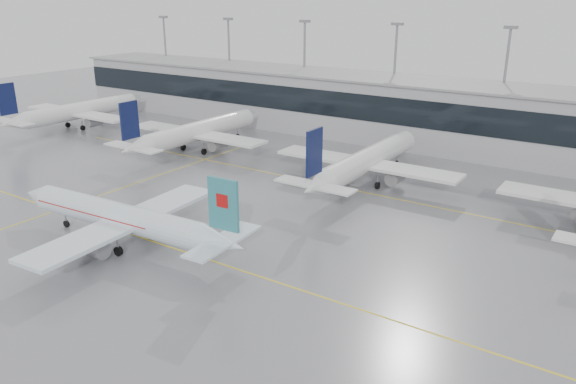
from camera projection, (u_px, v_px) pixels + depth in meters
The scene contains 12 objects.
ground at pixel (227, 266), 61.06m from camera, with size 320.00×320.00×0.00m, color gray.
taxi_line_main at pixel (227, 266), 61.06m from camera, with size 120.00×0.25×0.01m, color yellow.
taxi_line_north at pixel (354, 190), 84.57m from camera, with size 120.00×0.25×0.01m, color yellow.
taxi_line_cross at pixel (141, 181), 88.55m from camera, with size 0.25×60.00×0.01m, color yellow.
terminal at pixel (433, 115), 107.65m from camera, with size 180.00×15.00×12.00m, color #A0A0A4.
terminal_glass at pixel (419, 114), 101.24m from camera, with size 180.00×0.20×5.00m, color black.
terminal_roof at pixel (436, 83), 105.59m from camera, with size 182.00×16.00×0.40m, color gray.
light_masts at pixel (447, 73), 109.91m from camera, with size 156.40×1.00×22.60m.
air_canada_jet at pixel (125, 219), 65.02m from camera, with size 34.47×27.05×10.59m.
parked_jet_a at pixel (78, 111), 122.95m from camera, with size 29.64×36.96×11.72m.
parked_jet_b at pixel (197, 132), 104.59m from camera, with size 29.64×36.96×11.72m.
parked_jet_c at pixel (366, 161), 86.23m from camera, with size 29.64×36.96×11.72m.
Camera 1 is at (36.09, -41.92, 27.90)m, focal length 35.00 mm.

